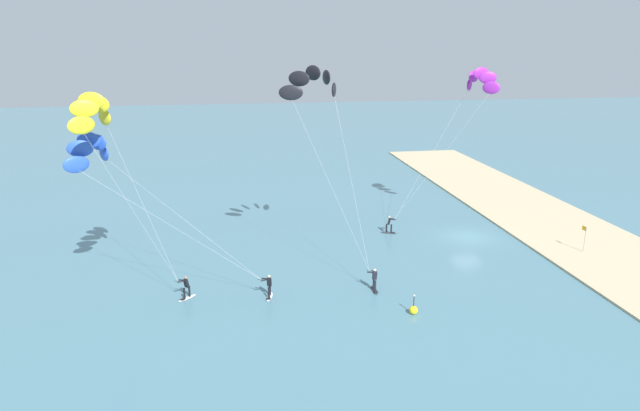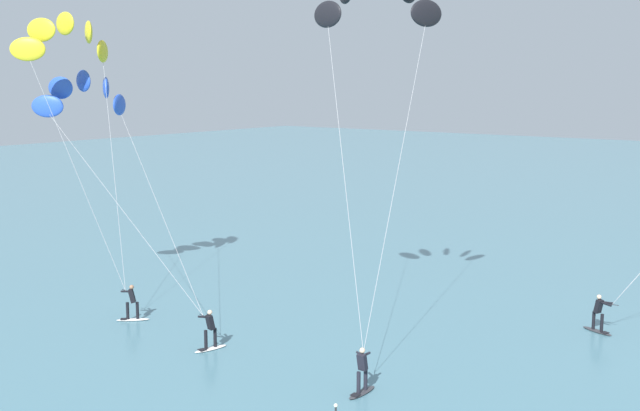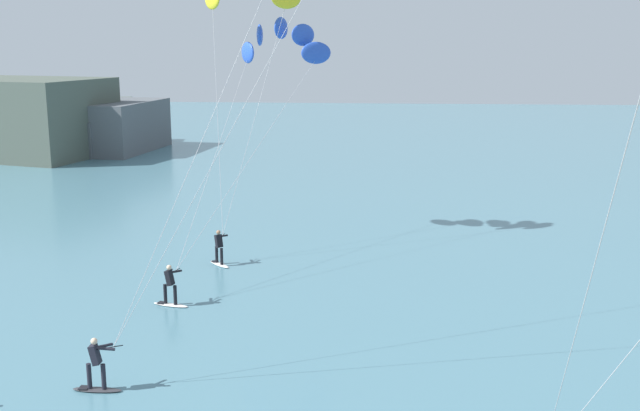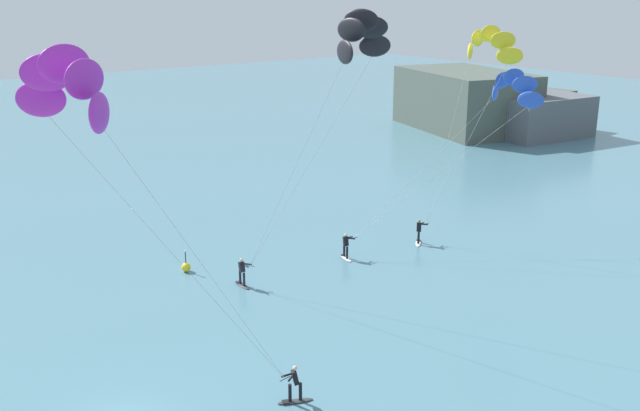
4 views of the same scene
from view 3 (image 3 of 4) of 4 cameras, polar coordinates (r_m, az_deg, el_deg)
kitesurfer_far_out at (r=39.15m, az=-3.22°, el=11.64°), size 6.34×13.08×11.42m
distant_headland at (r=77.02m, az=-20.53°, el=5.82°), size 23.37×18.18×6.96m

